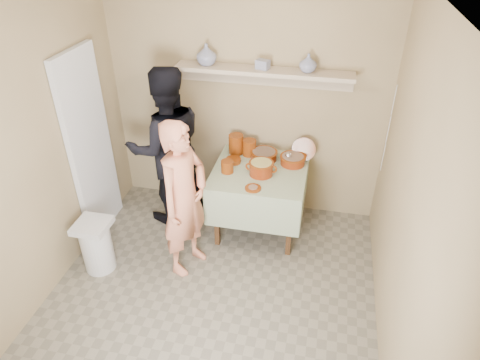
% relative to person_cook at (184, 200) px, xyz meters
% --- Properties ---
extents(ground, '(3.50, 3.50, 0.00)m').
position_rel_person_cook_xyz_m(ground, '(0.34, -0.55, -0.79)').
color(ground, '#726A59').
rests_on(ground, ground).
extents(tile_panel, '(0.06, 0.70, 2.00)m').
position_rel_person_cook_xyz_m(tile_panel, '(-1.12, 0.40, 0.21)').
color(tile_panel, silver).
rests_on(tile_panel, ground).
extents(plate_stack_a, '(0.16, 0.16, 0.22)m').
position_rel_person_cook_xyz_m(plate_stack_a, '(0.26, 1.03, 0.08)').
color(plate_stack_a, '#672405').
rests_on(plate_stack_a, serving_table).
extents(plate_stack_b, '(0.15, 0.15, 0.18)m').
position_rel_person_cook_xyz_m(plate_stack_b, '(0.41, 1.01, 0.06)').
color(plate_stack_b, '#672405').
rests_on(plate_stack_b, serving_table).
extents(bowl_stack, '(0.13, 0.13, 0.13)m').
position_rel_person_cook_xyz_m(bowl_stack, '(0.26, 0.61, 0.03)').
color(bowl_stack, '#672405').
rests_on(bowl_stack, serving_table).
extents(empty_bowl, '(0.16, 0.16, 0.05)m').
position_rel_person_cook_xyz_m(empty_bowl, '(0.28, 0.82, -0.01)').
color(empty_bowl, '#672405').
rests_on(empty_bowl, serving_table).
extents(propped_lid, '(0.26, 0.11, 0.24)m').
position_rel_person_cook_xyz_m(propped_lid, '(1.00, 1.05, 0.09)').
color(propped_lid, '#672405').
rests_on(propped_lid, serving_table).
extents(vase_right, '(0.20, 0.20, 0.18)m').
position_rel_person_cook_xyz_m(vase_right, '(0.97, 1.08, 1.02)').
color(vase_right, navy).
rests_on(vase_right, wall_shelf).
extents(vase_left, '(0.26, 0.26, 0.21)m').
position_rel_person_cook_xyz_m(vase_left, '(-0.05, 1.08, 1.03)').
color(vase_left, navy).
rests_on(vase_left, wall_shelf).
extents(ceramic_box, '(0.15, 0.13, 0.09)m').
position_rel_person_cook_xyz_m(ceramic_box, '(0.53, 1.07, 0.97)').
color(ceramic_box, navy).
rests_on(ceramic_box, wall_shelf).
extents(person_cook, '(0.55, 0.67, 1.59)m').
position_rel_person_cook_xyz_m(person_cook, '(0.00, 0.00, 0.00)').
color(person_cook, '#DA7E5E').
rests_on(person_cook, ground).
extents(person_helper, '(1.09, 1.03, 1.79)m').
position_rel_person_cook_xyz_m(person_helper, '(-0.43, 0.75, 0.10)').
color(person_helper, black).
rests_on(person_helper, ground).
extents(room_shell, '(3.04, 3.54, 2.62)m').
position_rel_person_cook_xyz_m(room_shell, '(0.34, -0.55, 0.82)').
color(room_shell, tan).
rests_on(room_shell, ground).
extents(serving_table, '(0.97, 0.97, 0.76)m').
position_rel_person_cook_xyz_m(serving_table, '(0.59, 0.73, -0.15)').
color(serving_table, '#4C2D16').
rests_on(serving_table, ground).
extents(cazuela_meat_a, '(0.30, 0.30, 0.10)m').
position_rel_person_cook_xyz_m(cazuela_meat_a, '(0.59, 0.95, 0.03)').
color(cazuela_meat_a, '#621A06').
rests_on(cazuela_meat_a, serving_table).
extents(cazuela_meat_b, '(0.28, 0.28, 0.10)m').
position_rel_person_cook_xyz_m(cazuela_meat_b, '(0.90, 0.91, 0.03)').
color(cazuela_meat_b, '#621A06').
rests_on(cazuela_meat_b, serving_table).
extents(ladle, '(0.08, 0.26, 0.19)m').
position_rel_person_cook_xyz_m(ladle, '(0.86, 0.89, 0.08)').
color(ladle, silver).
rests_on(ladle, cazuela_meat_b).
extents(cazuela_rice, '(0.33, 0.25, 0.14)m').
position_rel_person_cook_xyz_m(cazuela_rice, '(0.61, 0.64, 0.05)').
color(cazuela_rice, '#621A06').
rests_on(cazuela_rice, serving_table).
extents(front_plate, '(0.16, 0.16, 0.03)m').
position_rel_person_cook_xyz_m(front_plate, '(0.58, 0.35, -0.02)').
color(front_plate, '#672405').
rests_on(front_plate, serving_table).
extents(wall_shelf, '(1.80, 0.25, 0.21)m').
position_rel_person_cook_xyz_m(wall_shelf, '(0.54, 1.10, 0.88)').
color(wall_shelf, tan).
rests_on(wall_shelf, room_shell).
extents(trash_bin, '(0.32, 0.32, 0.56)m').
position_rel_person_cook_xyz_m(trash_bin, '(-0.86, -0.24, -0.51)').
color(trash_bin, silver).
rests_on(trash_bin, ground).
extents(electrical_cord, '(0.01, 0.05, 0.90)m').
position_rel_person_cook_xyz_m(electrical_cord, '(1.81, 0.93, 0.46)').
color(electrical_cord, silver).
rests_on(electrical_cord, wall_shelf).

